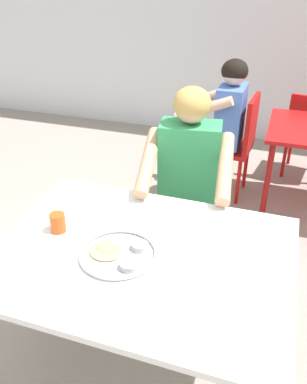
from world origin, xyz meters
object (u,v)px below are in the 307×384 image
Objects in this scene: thali_tray at (119,254)px; chair_red_left at (235,141)px; table_foreground at (139,263)px; chair_foreground at (190,197)px; diner_foreground at (187,179)px; drinking_cup at (58,222)px; patron_background at (218,117)px.

chair_red_left reaches higher than thali_tray.
thali_tray is at bearing -142.03° from table_foreground.
chair_foreground is at bearing 85.74° from thali_tray.
diner_foreground reaches higher than chair_red_left.
drinking_cup reaches higher than thali_tray.
chair_foreground is 0.98m from patron_background.
drinking_cup is 0.08× the size of patron_background.
diner_foreground is 1.17m from patron_background.
chair_red_left reaches higher than table_foreground.
diner_foreground reaches higher than table_foreground.
chair_foreground is 0.67× the size of diner_foreground.
patron_background reaches higher than table_foreground.
patron_background is (-0.01, 0.96, 0.22)m from chair_foreground.
patron_background is at bearing 88.23° from thali_tray.
diner_foreground is at bearing -83.80° from chair_foreground.
diner_foreground is at bearing 58.03° from drinking_cup.
table_foreground is 1.08× the size of patron_background.
drinking_cup is at bearing 176.49° from table_foreground.
table_foreground is at bearing -90.22° from chair_foreground.
patron_background reaches higher than thali_tray.
drinking_cup is at bearing -101.88° from patron_background.
thali_tray is 1.01m from chair_foreground.
drinking_cup is 0.07× the size of diner_foreground.
chair_red_left is (0.14, 1.00, 0.02)m from chair_foreground.
table_foreground is 1.53× the size of chair_foreground.
patron_background is at bearing -165.11° from chair_red_left.
drinking_cup is 1.89m from patron_background.
diner_foreground is 1.24m from chair_red_left.
chair_foreground is 0.71× the size of patron_background.
table_foreground is at bearing -3.51° from drinking_cup.
thali_tray is at bearing -97.18° from diner_foreground.
drinking_cup is 0.80m from diner_foreground.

